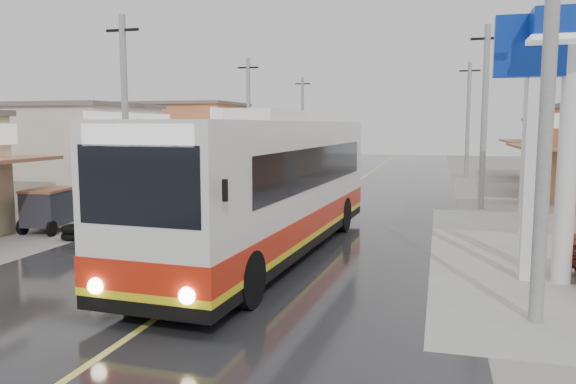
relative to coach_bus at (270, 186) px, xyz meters
name	(u,v)px	position (x,y,z in m)	size (l,w,h in m)	color
ground	(194,294)	(-0.54, -4.02, -1.98)	(120.00, 120.00, 0.00)	slate
road	(326,203)	(-0.54, 10.98, -1.97)	(12.00, 90.00, 0.02)	black
centre_line	(326,203)	(-0.54, 10.98, -1.96)	(0.15, 90.00, 0.01)	#D8CC4C
shopfronts_left	(119,188)	(-13.54, 13.98, -1.98)	(11.00, 44.00, 5.20)	tan
utility_poles_left	(199,196)	(-7.54, 11.98, -1.98)	(1.60, 50.00, 8.00)	gray
utility_poles_right	(480,209)	(6.46, 10.98, -1.98)	(1.60, 36.00, 8.00)	gray
coach_bus	(270,186)	(0.00, 0.00, 0.00)	(3.63, 13.29, 4.11)	silver
second_bus	(215,173)	(-5.45, 9.14, -0.48)	(3.21, 8.58, 2.78)	silver
cyclist	(154,220)	(-3.97, 0.53, -1.24)	(1.08, 2.19, 2.26)	black
tricycle_near	(49,207)	(-8.47, 1.36, -1.11)	(1.54, 1.98, 1.52)	#26262D
tricycle_far	(109,195)	(-8.27, 4.77, -1.11)	(1.81, 2.27, 1.52)	#26262D
tyre_stack	(75,232)	(-6.79, 0.47, -1.75)	(0.91, 0.91, 0.46)	black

